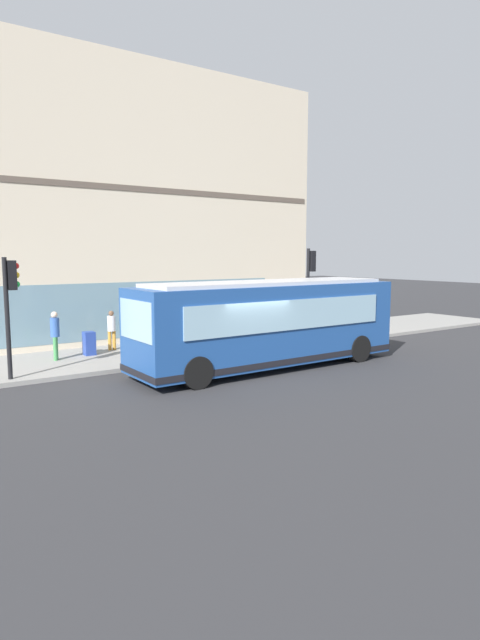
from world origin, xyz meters
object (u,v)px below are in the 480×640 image
object	(u,v)px
city_bus_nearside	(268,324)
traffic_light_down_block	(10,295)
fire_hydrant	(177,332)
pedestrian_by_light_pole	(112,328)
pedestrian_near_hydrant	(321,314)
pedestrian_near_building_entrance	(297,313)
pedestrian_walking_along_curb	(55,332)
newspaper_vending_box	(89,343)
traffic_light_near_corner	(310,277)

from	to	relation	value
city_bus_nearside	traffic_light_down_block	xyz separation A→B (m)	(2.63, 7.90, 1.22)
fire_hydrant	pedestrian_by_light_pole	distance (m)	3.36
pedestrian_near_hydrant	pedestrian_near_building_entrance	world-z (taller)	pedestrian_near_hydrant
fire_hydrant	pedestrian_near_building_entrance	distance (m)	6.27
fire_hydrant	pedestrian_walking_along_curb	bearing A→B (deg)	104.01
pedestrian_walking_along_curb	newspaper_vending_box	distance (m)	1.48
traffic_light_down_block	pedestrian_by_light_pole	bearing A→B (deg)	-54.69
city_bus_nearside	traffic_light_near_corner	distance (m)	5.44
traffic_light_near_corner	newspaper_vending_box	size ratio (longest dim) A/B	4.55
pedestrian_near_hydrant	pedestrian_walking_along_curb	world-z (taller)	pedestrian_walking_along_curb
traffic_light_down_block	traffic_light_near_corner	bearing A→B (deg)	-89.28
pedestrian_by_light_pole	traffic_light_near_corner	bearing A→B (deg)	-109.91
city_bus_nearside	fire_hydrant	distance (m)	6.38
pedestrian_by_light_pole	newspaper_vending_box	distance (m)	1.33
pedestrian_walking_along_curb	traffic_light_down_block	bearing A→B (deg)	140.01
traffic_light_near_corner	pedestrian_walking_along_curb	size ratio (longest dim) A/B	2.30
traffic_light_near_corner	pedestrian_near_building_entrance	size ratio (longest dim) A/B	2.43
city_bus_nearside	pedestrian_walking_along_curb	world-z (taller)	city_bus_nearside
pedestrian_near_building_entrance	pedestrian_walking_along_curb	world-z (taller)	pedestrian_walking_along_curb
city_bus_nearside	pedestrian_near_building_entrance	distance (m)	7.84
traffic_light_near_corner	traffic_light_down_block	distance (m)	12.34
fire_hydrant	pedestrian_near_hydrant	xyz separation A→B (m)	(-2.38, -6.52, 0.64)
traffic_light_down_block	pedestrian_near_hydrant	distance (m)	14.26
traffic_light_near_corner	newspaper_vending_box	world-z (taller)	traffic_light_near_corner
city_bus_nearside	fire_hydrant	size ratio (longest dim) A/B	13.61
pedestrian_near_hydrant	newspaper_vending_box	world-z (taller)	pedestrian_near_hydrant
city_bus_nearside	pedestrian_near_building_entrance	xyz separation A→B (m)	(5.22, -5.84, -0.43)
city_bus_nearside	pedestrian_walking_along_curb	distance (m)	7.75
pedestrian_near_hydrant	pedestrian_walking_along_curb	bearing A→B (deg)	85.53
city_bus_nearside	fire_hydrant	world-z (taller)	city_bus_nearside
fire_hydrant	pedestrian_near_building_entrance	bearing A→B (deg)	-99.83
fire_hydrant	pedestrian_near_building_entrance	xyz separation A→B (m)	(-1.07, -6.15, 0.61)
pedestrian_near_building_entrance	newspaper_vending_box	bearing A→B (deg)	90.47
fire_hydrant	pedestrian_walking_along_curb	xyz separation A→B (m)	(-1.43, 5.72, 0.67)
pedestrian_near_hydrant	pedestrian_walking_along_curb	size ratio (longest dim) A/B	0.98
pedestrian_near_hydrant	pedestrian_by_light_pole	bearing A→B (deg)	79.63
traffic_light_down_block	pedestrian_by_light_pole	size ratio (longest dim) A/B	2.36
traffic_light_near_corner	fire_hydrant	size ratio (longest dim) A/B	5.54
traffic_light_near_corner	fire_hydrant	xyz separation A→B (m)	(3.50, 4.75, -2.49)
traffic_light_down_block	newspaper_vending_box	distance (m)	4.61
pedestrian_walking_along_curb	newspaper_vending_box	xyz separation A→B (m)	(0.28, -1.34, -0.58)
city_bus_nearside	pedestrian_by_light_pole	xyz separation A→B (m)	(5.69, 3.58, -0.49)
traffic_light_down_block	pedestrian_by_light_pole	xyz separation A→B (m)	(3.06, -4.32, -1.71)
pedestrian_near_building_entrance	pedestrian_walking_along_curb	xyz separation A→B (m)	(-0.36, 11.87, 0.06)
city_bus_nearside	newspaper_vending_box	xyz separation A→B (m)	(5.13, 4.69, -0.95)
pedestrian_walking_along_curb	city_bus_nearside	bearing A→B (deg)	-128.84
traffic_light_down_block	pedestrian_walking_along_curb	distance (m)	3.31
pedestrian_near_building_entrance	pedestrian_walking_along_curb	bearing A→B (deg)	91.74
city_bus_nearside	newspaper_vending_box	world-z (taller)	city_bus_nearside
traffic_light_near_corner	pedestrian_near_hydrant	world-z (taller)	traffic_light_near_corner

